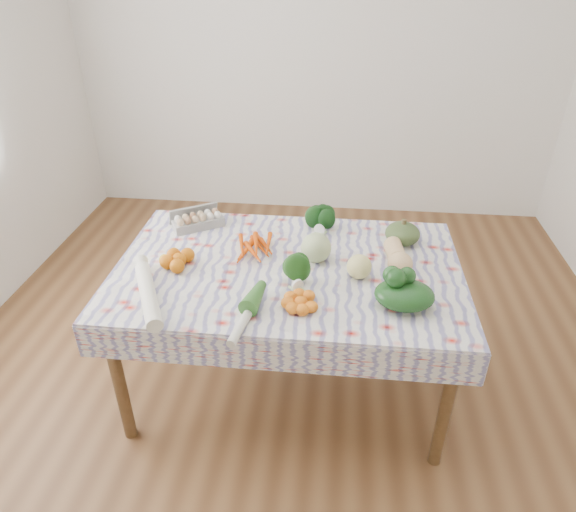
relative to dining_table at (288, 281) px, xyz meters
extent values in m
plane|color=brown|center=(0.00, 0.00, -0.68)|extent=(4.50, 4.50, 0.00)
cube|color=silver|center=(0.00, 2.25, 0.72)|extent=(4.00, 0.04, 2.80)
cube|color=brown|center=(0.00, 0.00, 0.05)|extent=(1.60, 1.00, 0.04)
cylinder|color=brown|center=(-0.74, -0.44, -0.32)|extent=(0.06, 0.06, 0.71)
cylinder|color=brown|center=(0.74, -0.44, -0.32)|extent=(0.06, 0.06, 0.71)
cylinder|color=brown|center=(-0.74, 0.44, -0.32)|extent=(0.06, 0.06, 0.71)
cylinder|color=brown|center=(0.74, 0.44, -0.32)|extent=(0.06, 0.06, 0.71)
cube|color=silver|center=(0.00, 0.00, 0.08)|extent=(1.66, 1.06, 0.01)
cube|color=#9A9B96|center=(-0.53, 0.34, 0.12)|extent=(0.29, 0.24, 0.07)
cube|color=#D04505|center=(-0.18, 0.10, 0.11)|extent=(0.27, 0.25, 0.05)
ellipsoid|color=#103510|center=(0.15, 0.36, 0.15)|extent=(0.19, 0.17, 0.14)
ellipsoid|color=#40562A|center=(0.56, 0.28, 0.14)|extent=(0.23, 0.23, 0.12)
sphere|color=#AABD7E|center=(0.13, 0.07, 0.16)|extent=(0.19, 0.19, 0.15)
ellipsoid|color=tan|center=(0.52, 0.06, 0.14)|extent=(0.14, 0.27, 0.12)
cube|color=#D1660A|center=(-0.52, -0.05, 0.12)|extent=(0.26, 0.26, 0.07)
ellipsoid|color=#1B4A14|center=(0.04, -0.17, 0.13)|extent=(0.19, 0.19, 0.10)
cube|color=orange|center=(0.09, -0.31, 0.11)|extent=(0.23, 0.23, 0.06)
sphere|color=#E1D97D|center=(0.34, -0.06, 0.14)|extent=(0.14, 0.14, 0.12)
ellipsoid|color=#113311|center=(0.52, -0.26, 0.14)|extent=(0.31, 0.27, 0.11)
cylinder|color=white|center=(-0.57, -0.34, 0.12)|extent=(0.27, 0.46, 0.07)
cylinder|color=beige|center=(-0.13, -0.42, 0.10)|extent=(0.11, 0.38, 0.04)
camera|label=1|loc=(0.22, -2.07, 1.41)|focal=32.00mm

